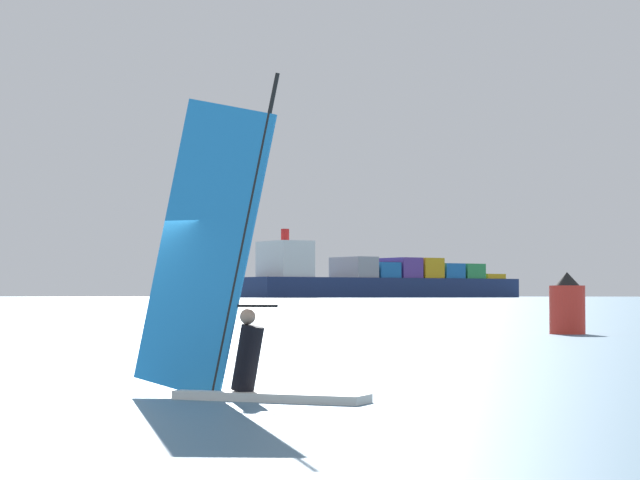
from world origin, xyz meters
name	(u,v)px	position (x,y,z in m)	size (l,w,h in m)	color
ground_plane	(150,392)	(0.00, 0.00, 0.00)	(4000.00, 4000.00, 0.00)	#476B84
windsurfer	(234,314)	(1.06, -1.53, 1.18)	(3.11, 2.24, 4.54)	white
cargo_ship	(380,280)	(152.96, 611.64, 8.96)	(155.97, 86.53, 33.30)	navy
distant_headland	(628,269)	(536.36, 1154.86, 26.24)	(1380.27, 234.70, 52.48)	#60665B
channel_buoy	(567,306)	(16.81, 25.39, 1.03)	(1.31, 1.31, 2.29)	red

